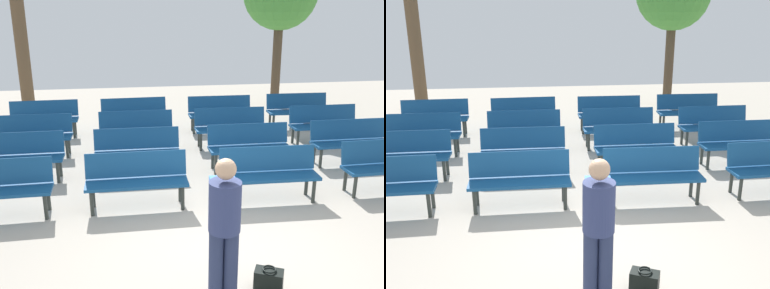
% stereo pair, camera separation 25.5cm
% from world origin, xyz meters
% --- Properties ---
extents(ground_plane, '(24.00, 24.00, 0.00)m').
position_xyz_m(ground_plane, '(0.00, 0.00, 0.00)').
color(ground_plane, '#B2A899').
extents(bench_r0_c1, '(1.60, 0.48, 0.87)m').
position_xyz_m(bench_r0_c1, '(-1.09, 1.58, 0.50)').
color(bench_r0_c1, navy).
rests_on(bench_r0_c1, ground_plane).
extents(bench_r0_c2, '(1.61, 0.53, 0.87)m').
position_xyz_m(bench_r0_c2, '(1.06, 1.54, 0.50)').
color(bench_r0_c2, navy).
rests_on(bench_r0_c2, ground_plane).
extents(bench_r1_c0, '(1.60, 0.49, 0.87)m').
position_xyz_m(bench_r1_c0, '(-3.18, 3.00, 0.50)').
color(bench_r1_c0, navy).
rests_on(bench_r1_c0, ground_plane).
extents(bench_r1_c1, '(1.61, 0.50, 0.87)m').
position_xyz_m(bench_r1_c1, '(-1.04, 2.98, 0.50)').
color(bench_r1_c1, navy).
rests_on(bench_r1_c1, ground_plane).
extents(bench_r1_c2, '(1.60, 0.49, 0.87)m').
position_xyz_m(bench_r1_c2, '(1.13, 2.97, 0.50)').
color(bench_r1_c2, navy).
rests_on(bench_r1_c2, ground_plane).
extents(bench_r1_c3, '(1.60, 0.49, 0.87)m').
position_xyz_m(bench_r1_c3, '(3.24, 2.99, 0.50)').
color(bench_r1_c3, navy).
rests_on(bench_r1_c3, ground_plane).
extents(bench_r2_c0, '(1.60, 0.50, 0.87)m').
position_xyz_m(bench_r2_c0, '(-3.18, 4.34, 0.50)').
color(bench_r2_c0, navy).
rests_on(bench_r2_c0, ground_plane).
extents(bench_r2_c1, '(1.60, 0.49, 0.87)m').
position_xyz_m(bench_r2_c1, '(-1.02, 4.37, 0.50)').
color(bench_r2_c1, navy).
rests_on(bench_r2_c1, ground_plane).
extents(bench_r2_c2, '(1.61, 0.53, 0.87)m').
position_xyz_m(bench_r2_c2, '(1.08, 4.36, 0.50)').
color(bench_r2_c2, navy).
rests_on(bench_r2_c2, ground_plane).
extents(bench_r2_c3, '(1.60, 0.48, 0.87)m').
position_xyz_m(bench_r2_c3, '(3.28, 4.29, 0.50)').
color(bench_r2_c3, navy).
rests_on(bench_r2_c3, ground_plane).
extents(bench_r3_c0, '(1.61, 0.50, 0.87)m').
position_xyz_m(bench_r3_c0, '(-3.19, 5.76, 0.50)').
color(bench_r3_c0, navy).
rests_on(bench_r3_c0, ground_plane).
extents(bench_r3_c1, '(1.61, 0.52, 0.87)m').
position_xyz_m(bench_r3_c1, '(-1.03, 5.75, 0.50)').
color(bench_r3_c1, navy).
rests_on(bench_r3_c1, ground_plane).
extents(bench_r3_c2, '(1.61, 0.51, 0.87)m').
position_xyz_m(bench_r3_c2, '(1.12, 5.68, 0.50)').
color(bench_r3_c2, navy).
rests_on(bench_r3_c2, ground_plane).
extents(bench_r3_c3, '(1.61, 0.53, 0.87)m').
position_xyz_m(bench_r3_c3, '(3.19, 5.69, 0.50)').
color(bench_r3_c3, navy).
rests_on(bench_r3_c3, ground_plane).
extents(tree_1, '(0.38, 0.38, 3.42)m').
position_xyz_m(tree_1, '(-4.17, 8.78, 1.71)').
color(tree_1, brown).
rests_on(tree_1, ground_plane).
extents(visitor_with_backpack, '(0.37, 0.55, 1.65)m').
position_xyz_m(visitor_with_backpack, '(-0.23, -0.85, 0.94)').
color(visitor_with_backpack, navy).
rests_on(visitor_with_backpack, ground_plane).
extents(handbag, '(0.37, 0.30, 0.29)m').
position_xyz_m(handbag, '(0.31, -0.82, 0.13)').
color(handbag, black).
rests_on(handbag, ground_plane).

